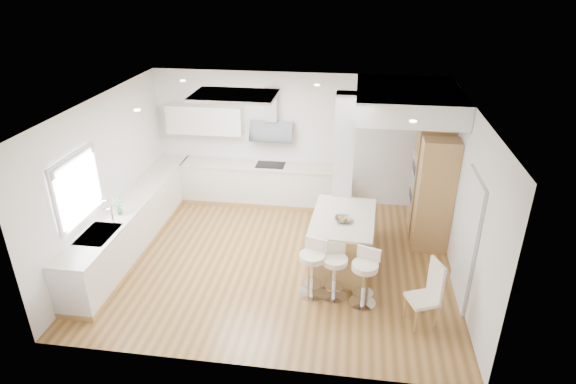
% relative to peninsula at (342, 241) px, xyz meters
% --- Properties ---
extents(ground, '(6.00, 6.00, 0.00)m').
position_rel_peninsula_xyz_m(ground, '(-1.12, -0.04, -0.48)').
color(ground, olive).
rests_on(ground, ground).
extents(ceiling, '(6.00, 5.00, 0.02)m').
position_rel_peninsula_xyz_m(ceiling, '(-1.12, -0.04, -0.48)').
color(ceiling, white).
rests_on(ceiling, ground).
extents(wall_back, '(6.00, 0.04, 2.80)m').
position_rel_peninsula_xyz_m(wall_back, '(-1.12, 2.46, 0.92)').
color(wall_back, silver).
rests_on(wall_back, ground).
extents(wall_left, '(0.04, 5.00, 2.80)m').
position_rel_peninsula_xyz_m(wall_left, '(-4.12, -0.04, 0.92)').
color(wall_left, silver).
rests_on(wall_left, ground).
extents(wall_right, '(0.04, 5.00, 2.80)m').
position_rel_peninsula_xyz_m(wall_right, '(1.88, -0.04, 0.92)').
color(wall_right, silver).
rests_on(wall_right, ground).
extents(skylight, '(4.10, 2.10, 0.06)m').
position_rel_peninsula_xyz_m(skylight, '(-1.91, 0.56, 2.29)').
color(skylight, silver).
rests_on(skylight, ground).
extents(window_left, '(0.06, 1.28, 1.07)m').
position_rel_peninsula_xyz_m(window_left, '(-4.07, -0.94, 1.22)').
color(window_left, silver).
rests_on(window_left, ground).
extents(doorway_right, '(0.05, 1.00, 2.10)m').
position_rel_peninsula_xyz_m(doorway_right, '(1.86, -0.64, 0.52)').
color(doorway_right, '#3F3A32').
rests_on(doorway_right, ground).
extents(counter_left, '(0.63, 4.50, 1.35)m').
position_rel_peninsula_xyz_m(counter_left, '(-3.82, 0.19, -0.02)').
color(counter_left, tan).
rests_on(counter_left, ground).
extents(counter_back, '(3.62, 0.63, 2.50)m').
position_rel_peninsula_xyz_m(counter_back, '(-2.03, 2.19, 0.22)').
color(counter_back, tan).
rests_on(counter_back, ground).
extents(pillar, '(0.35, 0.35, 2.80)m').
position_rel_peninsula_xyz_m(pillar, '(-0.07, 0.91, 0.92)').
color(pillar, silver).
rests_on(pillar, ground).
extents(soffit, '(1.78, 2.20, 0.40)m').
position_rel_peninsula_xyz_m(soffit, '(0.98, 1.36, 2.12)').
color(soffit, white).
rests_on(soffit, ground).
extents(oven_column, '(0.63, 1.21, 2.10)m').
position_rel_peninsula_xyz_m(oven_column, '(1.56, 1.19, 0.57)').
color(oven_column, tan).
rests_on(oven_column, ground).
extents(peninsula, '(1.11, 1.60, 1.01)m').
position_rel_peninsula_xyz_m(peninsula, '(0.00, 0.00, 0.00)').
color(peninsula, tan).
rests_on(peninsula, ground).
extents(bar_stool_a, '(0.53, 0.53, 0.95)m').
position_rel_peninsula_xyz_m(bar_stool_a, '(-0.42, -0.89, 0.06)').
color(bar_stool_a, silver).
rests_on(bar_stool_a, ground).
extents(bar_stool_b, '(0.48, 0.48, 0.91)m').
position_rel_peninsula_xyz_m(bar_stool_b, '(-0.09, -0.90, 0.03)').
color(bar_stool_b, silver).
rests_on(bar_stool_b, ground).
extents(bar_stool_c, '(0.53, 0.53, 0.93)m').
position_rel_peninsula_xyz_m(bar_stool_c, '(0.37, -1.02, 0.05)').
color(bar_stool_c, silver).
rests_on(bar_stool_c, ground).
extents(dining_chair, '(0.52, 0.52, 1.02)m').
position_rel_peninsula_xyz_m(dining_chair, '(1.28, -1.33, 0.07)').
color(dining_chair, beige).
rests_on(dining_chair, ground).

